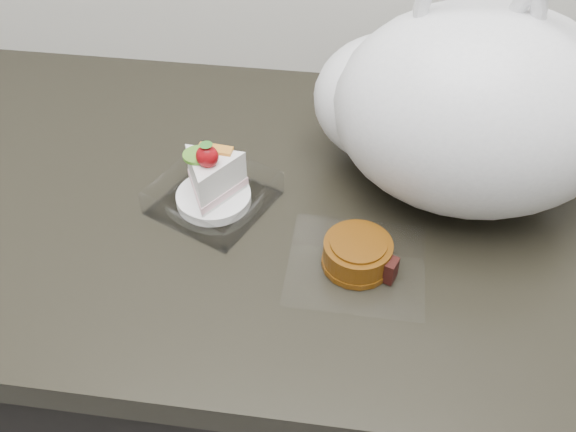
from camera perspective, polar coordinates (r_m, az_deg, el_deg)
The scene contains 4 objects.
counter at distance 1.20m, azimuth -1.24°, elevation -14.20°, with size 2.04×0.64×0.90m.
cake_tray at distance 0.82m, azimuth -6.72°, elevation 2.54°, with size 0.17×0.17×0.10m.
mooncake_wrap at distance 0.75m, azimuth 6.27°, elevation -3.57°, with size 0.16×0.15×0.04m.
plastic_bag at distance 0.81m, azimuth 14.95°, elevation 9.35°, with size 0.42×0.35×0.32m.
Camera 1 is at (0.11, 1.07, 1.47)m, focal length 40.00 mm.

